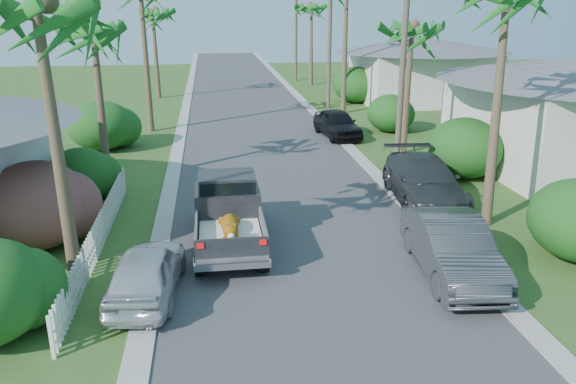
{
  "coord_description": "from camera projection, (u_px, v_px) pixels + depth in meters",
  "views": [
    {
      "loc": [
        -2.59,
        -10.41,
        6.93
      ],
      "look_at": [
        -0.32,
        5.88,
        1.4
      ],
      "focal_mm": 35.0,
      "sensor_mm": 36.0,
      "label": 1
    }
  ],
  "objects": [
    {
      "name": "shrub_l_b",
      "position": [
        36.0,
        205.0,
        16.52
      ],
      "size": [
        3.0,
        3.3,
        2.6
      ],
      "primitive_type": "ellipsoid",
      "color": "#BC1A4B",
      "rests_on": "ground"
    },
    {
      "name": "palm_r_b",
      "position": [
        412.0,
        27.0,
        25.37
      ],
      "size": [
        4.4,
        4.4,
        7.2
      ],
      "color": "brown",
      "rests_on": "ground"
    },
    {
      "name": "palm_l_a",
      "position": [
        37.0,
        4.0,
        12.12
      ],
      "size": [
        4.4,
        4.4,
        8.2
      ],
      "color": "brown",
      "rests_on": "ground"
    },
    {
      "name": "palm_l_d",
      "position": [
        153.0,
        11.0,
        41.34
      ],
      "size": [
        4.4,
        4.4,
        7.7
      ],
      "color": "brown",
      "rests_on": "ground"
    },
    {
      "name": "shrub_r_b",
      "position": [
        465.0,
        148.0,
        23.27
      ],
      "size": [
        3.0,
        3.3,
        2.5
      ],
      "primitive_type": "ellipsoid",
      "color": "#134318",
      "rests_on": "ground"
    },
    {
      "name": "house_right_far",
      "position": [
        421.0,
        72.0,
        41.51
      ],
      "size": [
        9.0,
        8.0,
        4.6
      ],
      "color": "silver",
      "rests_on": "ground"
    },
    {
      "name": "picket_fence",
      "position": [
        99.0,
        233.0,
        16.54
      ],
      "size": [
        0.1,
        11.0,
        1.0
      ],
      "primitive_type": "cube",
      "color": "white",
      "rests_on": "ground"
    },
    {
      "name": "pickup_truck",
      "position": [
        228.0,
        210.0,
        16.97
      ],
      "size": [
        1.98,
        5.12,
        2.06
      ],
      "color": "black",
      "rests_on": "ground"
    },
    {
      "name": "utility_pole_b",
      "position": [
        403.0,
        62.0,
        23.79
      ],
      "size": [
        1.6,
        0.26,
        9.0
      ],
      "color": "brown",
      "rests_on": "ground"
    },
    {
      "name": "curb_right",
      "position": [
        318.0,
        116.0,
        36.35
      ],
      "size": [
        0.6,
        100.0,
        0.06
      ],
      "primitive_type": "cube",
      "color": "#A5A39E",
      "rests_on": "ground"
    },
    {
      "name": "shrub_r_c",
      "position": [
        390.0,
        113.0,
        31.75
      ],
      "size": [
        2.6,
        2.86,
        2.1
      ],
      "primitive_type": "ellipsoid",
      "color": "#134318",
      "rests_on": "ground"
    },
    {
      "name": "shrub_r_d",
      "position": [
        355.0,
        85.0,
        41.12
      ],
      "size": [
        3.2,
        3.52,
        2.6
      ],
      "primitive_type": "ellipsoid",
      "color": "#134318",
      "rests_on": "ground"
    },
    {
      "name": "palm_r_d",
      "position": [
        312.0,
        6.0,
        48.58
      ],
      "size": [
        4.4,
        4.4,
        8.0
      ],
      "color": "brown",
      "rests_on": "ground"
    },
    {
      "name": "curb_left",
      "position": [
        183.0,
        120.0,
        35.22
      ],
      "size": [
        0.6,
        100.0,
        0.06
      ],
      "primitive_type": "cube",
      "color": "#A5A39E",
      "rests_on": "ground"
    },
    {
      "name": "parked_car_ln",
      "position": [
        147.0,
        272.0,
        13.82
      ],
      "size": [
        1.91,
        4.0,
        1.32
      ],
      "primitive_type": "imported",
      "rotation": [
        0.0,
        0.0,
        3.05
      ],
      "color": "silver",
      "rests_on": "ground"
    },
    {
      "name": "parked_car_rf",
      "position": [
        337.0,
        124.0,
        30.52
      ],
      "size": [
        2.24,
        4.48,
        1.46
      ],
      "primitive_type": "imported",
      "rotation": [
        0.0,
        0.0,
        0.12
      ],
      "color": "black",
      "rests_on": "ground"
    },
    {
      "name": "parked_car_rn",
      "position": [
        452.0,
        248.0,
        14.88
      ],
      "size": [
        2.05,
        4.85,
        1.56
      ],
      "primitive_type": "imported",
      "rotation": [
        0.0,
        0.0,
        -0.09
      ],
      "color": "#34373A",
      "rests_on": "ground"
    },
    {
      "name": "ground",
      "position": [
        339.0,
        336.0,
        12.32
      ],
      "size": [
        120.0,
        120.0,
        0.0
      ],
      "primitive_type": "plane",
      "color": "#325720",
      "rests_on": "ground"
    },
    {
      "name": "utility_pole_c",
      "position": [
        330.0,
        40.0,
        37.88
      ],
      "size": [
        1.6,
        0.26,
        9.0
      ],
      "color": "brown",
      "rests_on": "ground"
    },
    {
      "name": "shrub_l_d",
      "position": [
        101.0,
        126.0,
        27.79
      ],
      "size": [
        3.2,
        3.52,
        2.4
      ],
      "primitive_type": "ellipsoid",
      "color": "#134318",
      "rests_on": "ground"
    },
    {
      "name": "shrub_l_c",
      "position": [
        80.0,
        175.0,
        20.42
      ],
      "size": [
        2.4,
        2.64,
        2.0
      ],
      "primitive_type": "ellipsoid",
      "color": "#134318",
      "rests_on": "ground"
    },
    {
      "name": "parked_car_rm",
      "position": [
        424.0,
        181.0,
        20.41
      ],
      "size": [
        2.74,
        5.69,
        1.6
      ],
      "primitive_type": "imported",
      "rotation": [
        0.0,
        0.0,
        -0.09
      ],
      "color": "#2B2E30",
      "rests_on": "ground"
    },
    {
      "name": "palm_l_b",
      "position": [
        92.0,
        26.0,
        20.74
      ],
      "size": [
        4.4,
        4.4,
        7.4
      ],
      "color": "brown",
      "rests_on": "ground"
    },
    {
      "name": "utility_pole_d",
      "position": [
        296.0,
        30.0,
        51.96
      ],
      "size": [
        1.6,
        0.26,
        9.0
      ],
      "color": "brown",
      "rests_on": "ground"
    },
    {
      "name": "road",
      "position": [
        252.0,
        118.0,
        35.79
      ],
      "size": [
        8.0,
        100.0,
        0.02
      ],
      "primitive_type": "cube",
      "color": "#38383A",
      "rests_on": "ground"
    },
    {
      "name": "house_right_near",
      "position": [
        569.0,
        117.0,
        24.58
      ],
      "size": [
        8.0,
        9.0,
        4.8
      ],
      "color": "silver",
      "rests_on": "ground"
    }
  ]
}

